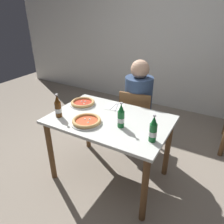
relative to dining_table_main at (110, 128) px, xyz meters
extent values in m
plane|color=gray|center=(0.00, 0.00, -0.64)|extent=(8.00, 8.00, 0.00)
cube|color=white|center=(0.00, 2.20, 0.66)|extent=(7.00, 0.10, 2.60)
cube|color=silver|center=(0.00, 0.00, 0.10)|extent=(1.20, 0.80, 0.03)
cylinder|color=brown|center=(-0.54, -0.34, -0.28)|extent=(0.06, 0.06, 0.72)
cylinder|color=brown|center=(0.54, -0.34, -0.28)|extent=(0.06, 0.06, 0.72)
cylinder|color=brown|center=(-0.54, 0.34, -0.28)|extent=(0.06, 0.06, 0.72)
cylinder|color=brown|center=(0.54, 0.34, -0.28)|extent=(0.06, 0.06, 0.72)
cube|color=brown|center=(0.03, 0.68, -0.21)|extent=(0.44, 0.44, 0.04)
cube|color=brown|center=(0.05, 0.50, 0.01)|extent=(0.38, 0.08, 0.40)
cylinder|color=brown|center=(0.18, 0.87, -0.43)|extent=(0.04, 0.04, 0.41)
cylinder|color=brown|center=(-0.16, 0.83, -0.43)|extent=(0.04, 0.04, 0.41)
cylinder|color=brown|center=(0.22, 0.53, -0.43)|extent=(0.04, 0.04, 0.41)
cylinder|color=brown|center=(-0.12, 0.49, -0.43)|extent=(0.04, 0.04, 0.41)
cube|color=#2D3342|center=(0.03, 0.66, -0.41)|extent=(0.32, 0.28, 0.45)
cylinder|color=#33476B|center=(0.03, 0.66, 0.09)|extent=(0.34, 0.34, 0.55)
sphere|color=tan|center=(0.03, 0.66, 0.46)|extent=(0.22, 0.22, 0.22)
cylinder|color=white|center=(-0.14, -0.19, 0.12)|extent=(0.30, 0.30, 0.01)
cylinder|color=#CC4723|center=(-0.14, -0.19, 0.13)|extent=(0.22, 0.22, 0.01)
torus|color=tan|center=(-0.14, -0.19, 0.14)|extent=(0.28, 0.28, 0.03)
sphere|color=silver|center=(-0.18, -0.16, 0.13)|extent=(0.02, 0.02, 0.02)
sphere|color=silver|center=(-0.11, -0.21, 0.13)|extent=(0.02, 0.02, 0.02)
sphere|color=silver|center=(-0.14, -0.15, 0.13)|extent=(0.02, 0.02, 0.02)
cylinder|color=white|center=(-0.43, 0.14, 0.12)|extent=(0.29, 0.29, 0.01)
cylinder|color=#AD2D19|center=(-0.43, 0.14, 0.13)|extent=(0.21, 0.21, 0.01)
torus|color=tan|center=(-0.43, 0.14, 0.14)|extent=(0.27, 0.27, 0.03)
sphere|color=silver|center=(-0.47, 0.16, 0.13)|extent=(0.02, 0.02, 0.02)
sphere|color=silver|center=(-0.40, 0.12, 0.13)|extent=(0.02, 0.02, 0.02)
sphere|color=silver|center=(-0.43, 0.18, 0.13)|extent=(0.02, 0.02, 0.02)
cylinder|color=#512D0F|center=(-0.47, -0.22, 0.19)|extent=(0.06, 0.06, 0.16)
cone|color=#512D0F|center=(-0.47, -0.22, 0.31)|extent=(0.05, 0.05, 0.07)
cylinder|color=#B7B7BC|center=(-0.47, -0.22, 0.36)|extent=(0.03, 0.03, 0.01)
cylinder|color=white|center=(-0.47, -0.22, 0.19)|extent=(0.07, 0.07, 0.04)
cylinder|color=#196B2D|center=(0.51, -0.16, 0.19)|extent=(0.06, 0.06, 0.16)
cone|color=#196B2D|center=(0.51, -0.16, 0.31)|extent=(0.05, 0.05, 0.07)
cylinder|color=#B7B7BC|center=(0.51, -0.16, 0.36)|extent=(0.03, 0.03, 0.01)
cylinder|color=white|center=(0.51, -0.16, 0.19)|extent=(0.07, 0.07, 0.04)
cylinder|color=#196B2D|center=(0.17, -0.09, 0.19)|extent=(0.06, 0.06, 0.16)
cone|color=#196B2D|center=(0.17, -0.09, 0.31)|extent=(0.05, 0.05, 0.07)
cylinder|color=#B7B7BC|center=(0.17, -0.09, 0.36)|extent=(0.03, 0.03, 0.01)
cylinder|color=white|center=(0.17, -0.09, 0.19)|extent=(0.07, 0.07, 0.04)
cube|color=white|center=(-0.08, 0.26, 0.12)|extent=(0.21, 0.21, 0.00)
cube|color=silver|center=(-0.06, 0.26, 0.12)|extent=(0.07, 0.19, 0.00)
cube|color=silver|center=(-0.10, 0.26, 0.12)|extent=(0.02, 0.17, 0.00)
camera|label=1|loc=(0.94, -1.61, 1.13)|focal=33.89mm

